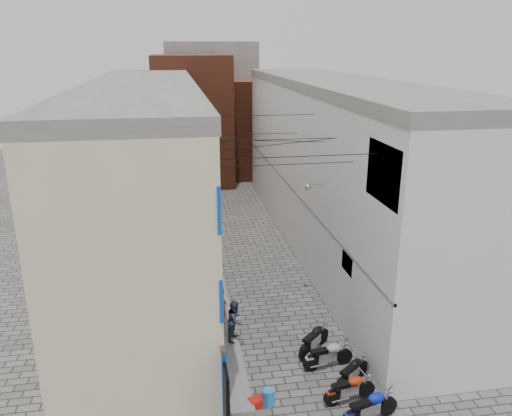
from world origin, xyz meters
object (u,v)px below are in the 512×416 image
water_jug_near (267,398)px  red_crate (256,402)px  motorcycle_e (353,370)px  motorcycle_f (328,354)px  person_a (222,307)px  motorcycle_c (370,406)px  person_b (235,320)px  motorcycle_d (350,387)px  water_jug_far (269,397)px  motorcycle_g (314,338)px

water_jug_near → red_crate: (-0.35, 0.00, -0.13)m
motorcycle_e → motorcycle_f: size_ratio=0.94×
motorcycle_e → person_a: bearing=-171.3°
person_a → red_crate: person_a is taller
person_a → red_crate: bearing=-166.0°
motorcycle_c → person_b: (-3.39, 4.65, 0.47)m
motorcycle_d → water_jug_near: (-2.57, 0.25, -0.24)m
person_a → motorcycle_f: bearing=-124.2°
person_a → person_b: person_a is taller
person_a → water_jug_near: person_a is taller
motorcycle_d → red_crate: (-2.92, 0.25, -0.37)m
person_b → red_crate: (0.20, -3.43, -0.90)m
motorcycle_e → water_jug_near: (-2.95, -0.56, -0.24)m
motorcycle_e → person_a: (-3.88, 3.88, 0.55)m
motorcycle_e → person_b: person_b is taller
person_b → water_jug_near: size_ratio=2.94×
motorcycle_c → motorcycle_d: 1.00m
motorcycle_d → motorcycle_e: (0.38, 0.81, -0.01)m
water_jug_far → red_crate: (-0.41, 0.00, -0.13)m
motorcycle_f → person_b: person_b is taller
motorcycle_f → red_crate: size_ratio=4.15×
person_b → water_jug_far: bearing=-144.1°
water_jug_far → motorcycle_c: bearing=-23.6°
motorcycle_f → water_jug_near: (-2.43, -1.54, -0.27)m
motorcycle_e → red_crate: size_ratio=3.90×
motorcycle_d → person_a: 5.88m
motorcycle_e → red_crate: (-3.30, -0.56, -0.36)m
person_b → motorcycle_g: bearing=-81.6°
motorcycle_c → water_jug_near: bearing=-128.7°
motorcycle_c → red_crate: size_ratio=4.39×
motorcycle_f → person_a: size_ratio=1.15×
motorcycle_e → motorcycle_g: motorcycle_g is taller
motorcycle_c → motorcycle_g: bearing=173.8°
motorcycle_c → water_jug_near: 3.10m
water_jug_near → water_jug_far: 0.06m
motorcycle_e → motorcycle_d: bearing=-61.6°
motorcycle_f → water_jug_far: size_ratio=3.41×
person_a → motorcycle_g: bearing=-114.3°
motorcycle_f → person_b: 3.56m
motorcycle_g → person_b: 2.95m
motorcycle_f → motorcycle_g: (-0.21, 1.02, 0.01)m
motorcycle_d → person_b: bearing=-149.6°
motorcycle_g → motorcycle_c: bearing=-33.4°
motorcycle_c → motorcycle_d: bearing=-179.9°
motorcycle_f → person_a: (-3.36, 2.90, 0.52)m
motorcycle_f → water_jug_near: motorcycle_f is taller
person_a → person_b: size_ratio=1.02×
person_b → water_jug_far: 3.57m
motorcycle_c → motorcycle_g: size_ratio=1.04×
motorcycle_d → water_jug_far: size_ratio=3.25×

